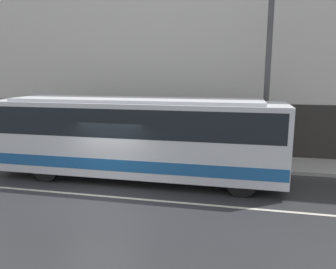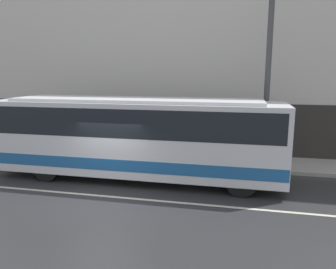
# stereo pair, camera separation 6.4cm
# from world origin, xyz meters

# --- Properties ---
(ground_plane) EXTENTS (60.00, 60.00, 0.00)m
(ground_plane) POSITION_xyz_m (0.00, 0.00, 0.00)
(ground_plane) COLOR #2D2D30
(sidewalk) EXTENTS (60.00, 2.56, 0.16)m
(sidewalk) POSITION_xyz_m (0.00, 5.28, 0.08)
(sidewalk) COLOR #A09E99
(sidewalk) RESTS_ON ground_plane
(building_facade) EXTENTS (60.00, 0.35, 13.72)m
(building_facade) POSITION_xyz_m (0.00, 6.71, 6.65)
(building_facade) COLOR silver
(building_facade) RESTS_ON ground_plane
(lane_stripe) EXTENTS (54.00, 0.14, 0.01)m
(lane_stripe) POSITION_xyz_m (0.00, 0.00, 0.00)
(lane_stripe) COLOR beige
(lane_stripe) RESTS_ON ground_plane
(transit_bus) EXTENTS (11.72, 2.53, 3.33)m
(transit_bus) POSITION_xyz_m (0.60, 2.13, 1.87)
(transit_bus) COLOR silver
(transit_bus) RESTS_ON ground_plane
(utility_pole_near) EXTENTS (0.24, 0.24, 7.70)m
(utility_pole_near) POSITION_xyz_m (5.78, 4.51, 4.01)
(utility_pole_near) COLOR #4C4C4F
(utility_pole_near) RESTS_ON sidewalk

